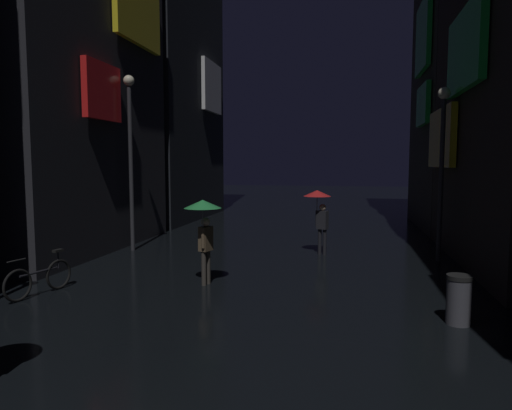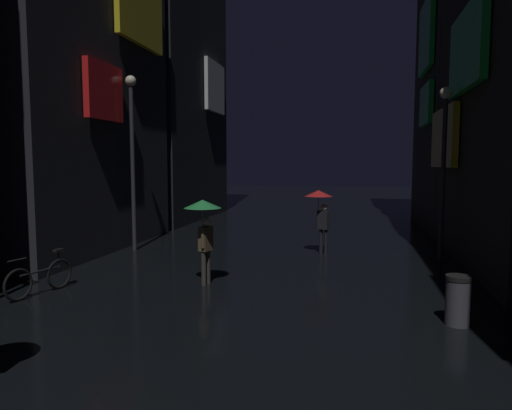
# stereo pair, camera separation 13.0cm
# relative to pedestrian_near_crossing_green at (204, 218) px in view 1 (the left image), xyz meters

# --- Properties ---
(building_left_mid) EXTENTS (4.25, 8.43, 13.13)m
(building_left_mid) POSITION_rel_pedestrian_near_crossing_green_xyz_m (-6.32, 3.79, 4.90)
(building_left_mid) COLOR #232328
(building_left_mid) RESTS_ON ground
(building_left_far) EXTENTS (4.25, 8.79, 22.51)m
(building_left_far) POSITION_rel_pedestrian_near_crossing_green_xyz_m (-6.33, 12.97, 9.58)
(building_left_far) COLOR black
(building_left_far) RESTS_ON ground
(pedestrian_near_crossing_green) EXTENTS (0.90, 0.90, 2.12)m
(pedestrian_near_crossing_green) POSITION_rel_pedestrian_near_crossing_green_xyz_m (0.00, 0.00, 0.00)
(pedestrian_near_crossing_green) COLOR #38332D
(pedestrian_near_crossing_green) RESTS_ON ground
(pedestrian_midstreet_left_red) EXTENTS (0.90, 0.90, 2.12)m
(pedestrian_midstreet_left_red) POSITION_rel_pedestrian_near_crossing_green_xyz_m (2.48, 4.45, 0.00)
(pedestrian_midstreet_left_red) COLOR black
(pedestrian_midstreet_left_red) RESTS_ON ground
(bicycle_parked_at_storefront) EXTENTS (0.47, 1.79, 0.96)m
(bicycle_parked_at_storefront) POSITION_rel_pedestrian_near_crossing_green_xyz_m (-3.43, -1.49, -1.28)
(bicycle_parked_at_storefront) COLOR black
(bicycle_parked_at_storefront) RESTS_ON ground
(streetlamp_left_far) EXTENTS (0.36, 0.36, 5.92)m
(streetlamp_left_far) POSITION_rel_pedestrian_near_crossing_green_xyz_m (-3.83, 3.89, 2.00)
(streetlamp_left_far) COLOR #2D2D33
(streetlamp_left_far) RESTS_ON ground
(streetlamp_right_far) EXTENTS (0.36, 0.36, 5.25)m
(streetlamp_right_far) POSITION_rel_pedestrian_near_crossing_green_xyz_m (6.17, 4.17, 1.64)
(streetlamp_right_far) COLOR #2D2D33
(streetlamp_right_far) RESTS_ON ground
(trash_bin) EXTENTS (0.46, 0.46, 0.93)m
(trash_bin) POSITION_rel_pedestrian_near_crossing_green_xyz_m (5.47, -1.61, -1.20)
(trash_bin) COLOR #3F3F47
(trash_bin) RESTS_ON ground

